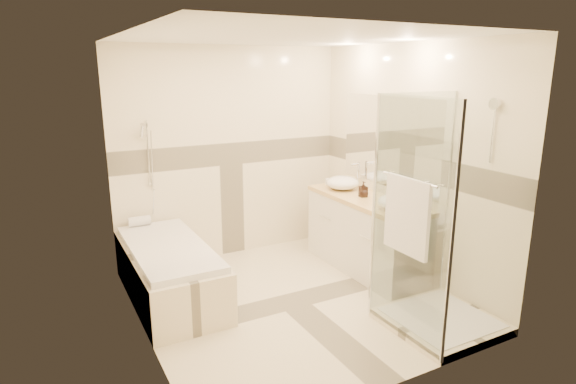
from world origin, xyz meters
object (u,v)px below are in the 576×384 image
shower_enclosure (428,273)px  amenity_bottle_b (364,191)px  vanity (366,234)px  vessel_sink_far (396,202)px  amenity_bottle_a (363,189)px  vessel_sink_near (343,183)px  bathtub (169,269)px

shower_enclosure → amenity_bottle_b: bearing=78.2°
vanity → shower_enclosure: size_ratio=0.79×
shower_enclosure → vessel_sink_far: (0.27, 0.77, 0.42)m
vanity → shower_enclosure: shower_enclosure is taller
vessel_sink_far → amenity_bottle_a: 0.55m
vanity → vessel_sink_far: size_ratio=4.30×
amenity_bottle_a → vessel_sink_near: bearing=90.0°
vanity → amenity_bottle_b: size_ratio=12.27×
vessel_sink_far → amenity_bottle_a: bearing=90.0°
bathtub → vessel_sink_far: bearing=-21.9°
shower_enclosure → vessel_sink_far: shower_enclosure is taller
shower_enclosure → amenity_bottle_a: 1.41m
bathtub → shower_enclosure: (1.86, -1.62, 0.20)m
vanity → vessel_sink_far: vessel_sink_far is taller
vessel_sink_near → amenity_bottle_b: bearing=-90.0°
shower_enclosure → amenity_bottle_b: (0.27, 1.31, 0.41)m
vanity → shower_enclosure: bearing=-103.0°
vessel_sink_near → amenity_bottle_a: size_ratio=2.23×
shower_enclosure → amenity_bottle_a: (0.27, 1.32, 0.43)m
vessel_sink_near → amenity_bottle_a: amenity_bottle_a is taller
shower_enclosure → vessel_sink_far: size_ratio=5.41×
vessel_sink_far → amenity_bottle_b: vessel_sink_far is taller
amenity_bottle_b → vessel_sink_far: bearing=-90.0°
shower_enclosure → vanity: bearing=77.0°
amenity_bottle_a → amenity_bottle_b: size_ratio=1.32×
amenity_bottle_b → vessel_sink_near: bearing=90.0°
vanity → vessel_sink_near: 0.68m
amenity_bottle_a → amenity_bottle_b: bearing=-90.0°
bathtub → shower_enclosure: bearing=-41.1°
vanity → shower_enclosure: (-0.29, -1.27, 0.08)m
shower_enclosure → vessel_sink_far: 0.92m
bathtub → amenity_bottle_a: (2.13, -0.30, 0.63)m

